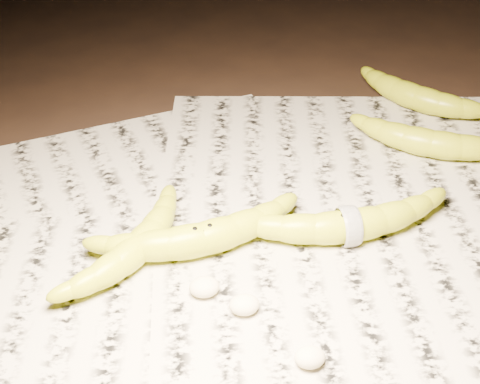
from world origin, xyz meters
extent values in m
plane|color=black|center=(0.00, 0.00, 0.00)|extent=(3.00, 3.00, 0.00)
cube|color=#B6B09C|center=(-0.02, 0.00, 0.00)|extent=(0.90, 0.70, 0.01)
torus|color=white|center=(0.09, -0.03, 0.03)|extent=(0.01, 0.05, 0.05)
ellipsoid|color=beige|center=(-0.09, -0.09, 0.02)|extent=(0.03, 0.03, 0.02)
ellipsoid|color=beige|center=(0.00, -0.20, 0.02)|extent=(0.03, 0.03, 0.02)
ellipsoid|color=beige|center=(-0.05, -0.12, 0.02)|extent=(0.03, 0.03, 0.02)
camera|label=1|loc=(-0.13, -0.61, 0.53)|focal=50.00mm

